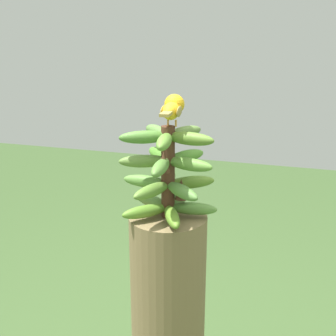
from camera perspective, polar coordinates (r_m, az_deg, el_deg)
banana_bunch at (r=1.22m, az=0.02°, el=-0.61°), size 0.28×0.28×0.26m
perched_bird at (r=1.19m, az=0.62°, el=7.90°), size 0.06×0.18×0.08m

